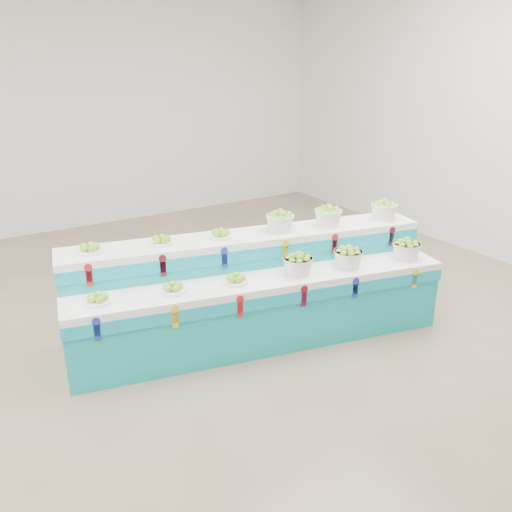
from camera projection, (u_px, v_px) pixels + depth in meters
name	position (u px, v px, depth m)	size (l,w,h in m)	color
ground	(181.00, 376.00, 4.83)	(10.00, 10.00, 0.00)	#6D5C4B
back_wall	(34.00, 105.00, 8.08)	(10.00, 10.00, 0.00)	silver
display_stand	(256.00, 290.00, 5.36)	(3.73, 0.96, 1.02)	#16A5AD
plate_lower_left	(97.00, 298.00, 4.57)	(0.24, 0.24, 0.09)	white
plate_lower_mid	(173.00, 287.00, 4.78)	(0.24, 0.24, 0.09)	white
plate_lower_right	(236.00, 278.00, 4.97)	(0.24, 0.24, 0.09)	white
basket_lower_left	(298.00, 264.00, 5.15)	(0.29, 0.29, 0.21)	silver
basket_lower_mid	(348.00, 257.00, 5.33)	(0.29, 0.29, 0.21)	silver
basket_lower_right	(406.00, 249.00, 5.55)	(0.29, 0.29, 0.21)	silver
plate_upper_left	(90.00, 248.00, 4.87)	(0.24, 0.24, 0.09)	white
plate_upper_mid	(161.00, 240.00, 5.08)	(0.24, 0.24, 0.09)	white
plate_upper_right	(221.00, 233.00, 5.27)	(0.24, 0.24, 0.09)	white
basket_upper_left	(280.00, 221.00, 5.45)	(0.29, 0.29, 0.21)	silver
basket_upper_mid	(328.00, 216.00, 5.63)	(0.29, 0.29, 0.21)	silver
basket_upper_right	(384.00, 210.00, 5.85)	(0.29, 0.29, 0.21)	silver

